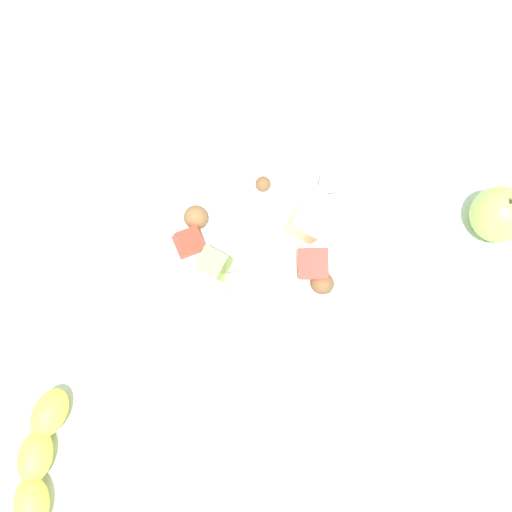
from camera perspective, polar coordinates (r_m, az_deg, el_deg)
name	(u,v)px	position (r m, az deg, el deg)	size (l,w,h in m)	color
ground_plane	(254,269)	(0.73, -0.20, -1.22)	(2.40, 2.40, 0.00)	silver
placemat	(254,268)	(0.72, -0.20, -1.14)	(0.41, 0.31, 0.01)	#BCB299
salad_bowl	(256,258)	(0.69, 0.01, -0.22)	(0.22, 0.22, 0.11)	white
serving_spoon	(360,149)	(0.79, 9.84, 9.91)	(0.23, 0.10, 0.01)	#B7B7BC
whole_apple	(499,214)	(0.77, 22.03, 3.67)	(0.07, 0.07, 0.08)	#9EC656
banana_whole	(39,457)	(0.71, -19.85, -17.45)	(0.11, 0.14, 0.04)	yellow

